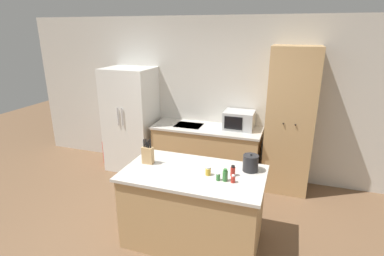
% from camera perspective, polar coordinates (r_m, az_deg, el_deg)
% --- Properties ---
extents(wall_back, '(7.20, 0.06, 2.60)m').
position_cam_1_polar(wall_back, '(5.02, 5.51, 5.66)').
color(wall_back, beige).
rests_on(wall_back, ground_plane).
extents(refrigerator, '(0.81, 0.69, 1.78)m').
position_cam_1_polar(refrigerator, '(5.34, -11.49, 1.62)').
color(refrigerator, white).
rests_on(refrigerator, ground_plane).
extents(back_counter, '(1.77, 0.64, 0.88)m').
position_cam_1_polar(back_counter, '(5.01, 2.73, -4.59)').
color(back_counter, tan).
rests_on(back_counter, ground_plane).
extents(pantry_cabinet, '(0.67, 0.56, 2.18)m').
position_cam_1_polar(pantry_cabinet, '(4.66, 18.10, 1.16)').
color(pantry_cabinet, tan).
rests_on(pantry_cabinet, ground_plane).
extents(kitchen_island, '(1.57, 0.89, 0.89)m').
position_cam_1_polar(kitchen_island, '(3.57, 0.26, -14.72)').
color(kitchen_island, tan).
rests_on(kitchen_island, ground_plane).
extents(microwave, '(0.46, 0.39, 0.28)m').
position_cam_1_polar(microwave, '(4.79, 8.95, 1.51)').
color(microwave, '#B2B5B7').
rests_on(microwave, back_counter).
extents(knife_block, '(0.13, 0.07, 0.31)m').
position_cam_1_polar(knife_block, '(3.54, -8.42, -5.04)').
color(knife_block, tan).
rests_on(knife_block, kitchen_island).
extents(spice_bottle_tall_dark, '(0.06, 0.06, 0.09)m').
position_cam_1_polar(spice_bottle_tall_dark, '(3.27, 3.09, -8.23)').
color(spice_bottle_tall_dark, gold).
rests_on(spice_bottle_tall_dark, kitchen_island).
extents(spice_bottle_short_red, '(0.05, 0.05, 0.13)m').
position_cam_1_polar(spice_bottle_short_red, '(3.16, 6.34, -8.97)').
color(spice_bottle_short_red, '#337033').
rests_on(spice_bottle_short_red, kitchen_island).
extents(spice_bottle_amber_oil, '(0.04, 0.04, 0.08)m').
position_cam_1_polar(spice_bottle_amber_oil, '(3.17, 5.00, -9.25)').
color(spice_bottle_amber_oil, '#337033').
rests_on(spice_bottle_amber_oil, kitchen_island).
extents(spice_bottle_green_herb, '(0.05, 0.05, 0.12)m').
position_cam_1_polar(spice_bottle_green_herb, '(3.27, 7.79, -8.11)').
color(spice_bottle_green_herb, '#B2281E').
rests_on(spice_bottle_green_herb, kitchen_island).
extents(spice_bottle_pale_salt, '(0.04, 0.04, 0.08)m').
position_cam_1_polar(spice_bottle_pale_salt, '(3.15, 7.83, -9.59)').
color(spice_bottle_pale_salt, '#B2281E').
rests_on(spice_bottle_pale_salt, kitchen_island).
extents(kettle, '(0.17, 0.17, 0.21)m').
position_cam_1_polar(kettle, '(3.40, 11.10, -6.56)').
color(kettle, '#232326').
rests_on(kettle, kitchen_island).
extents(fire_extinguisher, '(0.12, 0.12, 0.50)m').
position_cam_1_polar(fire_extinguisher, '(5.82, -16.04, -4.36)').
color(fire_extinguisher, red).
rests_on(fire_extinguisher, ground_plane).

